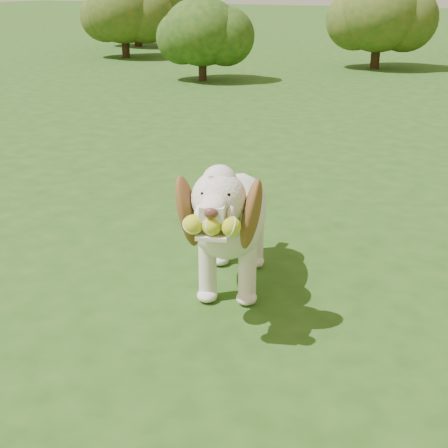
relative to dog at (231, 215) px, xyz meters
The scene contains 5 objects.
ground 0.55m from the dog, 35.59° to the right, with size 80.00×80.00×0.00m, color #204614.
dog is the anchor object (origin of this frame).
shrub_a 7.83m from the dog, 121.78° to the left, with size 1.33×1.33×1.38m.
shrub_e 11.47m from the dog, 130.05° to the left, with size 1.65×1.65×1.71m.
shrub_b 9.86m from the dog, 101.52° to the left, with size 1.68×1.68×1.74m.
Camera 1 is at (1.23, -2.59, 1.62)m, focal length 50.00 mm.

